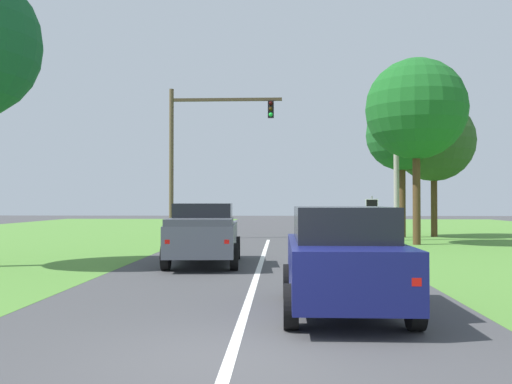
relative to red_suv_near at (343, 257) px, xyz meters
name	(u,v)px	position (x,y,z in m)	size (l,w,h in m)	color
ground_plane	(262,260)	(-1.79, 9.04, -1.01)	(120.00, 120.00, 0.00)	#424244
lane_centre_stripe	(237,336)	(-1.79, -1.96, -1.01)	(0.16, 42.33, 0.01)	white
red_suv_near	(343,257)	(0.00, 0.00, 0.00)	(2.19, 4.48, 1.92)	navy
pickup_truck_lead	(204,233)	(-3.59, 7.48, -0.01)	(2.47, 5.20, 1.96)	#4C515B
traffic_light	(198,142)	(-5.60, 19.73, 4.22)	(6.11, 0.40, 8.13)	brown
keep_moving_sign	(372,213)	(3.22, 16.69, 0.45)	(0.60, 0.09, 2.28)	gray
oak_tree_right	(402,135)	(5.72, 21.60, 4.77)	(4.07, 4.07, 7.84)	#4C351E
utility_pole_right	(396,162)	(4.89, 19.14, 3.09)	(0.28, 0.28, 8.19)	#9E998E
extra_tree_1	(416,109)	(5.22, 16.20, 5.34)	(4.73, 4.73, 8.74)	#4C351E
extra_tree_2	(434,141)	(7.64, 22.17, 4.49)	(4.66, 4.66, 7.84)	#4C351E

